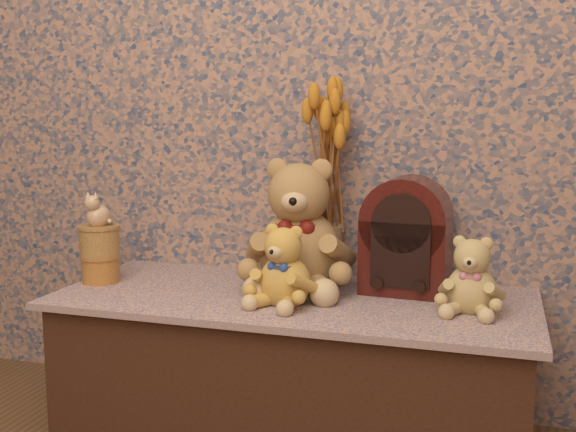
% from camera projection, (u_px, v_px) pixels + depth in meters
% --- Properties ---
extents(display_shelf, '(1.38, 0.60, 0.43)m').
position_uv_depth(display_shelf, '(293.00, 366.00, 2.04)').
color(display_shelf, '#3B447A').
rests_on(display_shelf, ground).
extents(teddy_large, '(0.38, 0.44, 0.42)m').
position_uv_depth(teddy_large, '(300.00, 219.00, 2.05)').
color(teddy_large, olive).
rests_on(teddy_large, display_shelf).
extents(teddy_medium, '(0.23, 0.26, 0.24)m').
position_uv_depth(teddy_medium, '(285.00, 262.00, 1.89)').
color(teddy_medium, '#C48A37').
rests_on(teddy_medium, display_shelf).
extents(teddy_small, '(0.19, 0.22, 0.22)m').
position_uv_depth(teddy_small, '(472.00, 271.00, 1.82)').
color(teddy_small, tan).
rests_on(teddy_small, display_shelf).
extents(cathedral_radio, '(0.26, 0.19, 0.34)m').
position_uv_depth(cathedral_radio, '(407.00, 235.00, 2.02)').
color(cathedral_radio, '#370F0A').
rests_on(cathedral_radio, display_shelf).
extents(ceramic_vase, '(0.12, 0.12, 0.18)m').
position_uv_depth(ceramic_vase, '(327.00, 254.00, 2.15)').
color(ceramic_vase, tan).
rests_on(ceramic_vase, display_shelf).
extents(dried_stalks, '(0.29, 0.29, 0.43)m').
position_uv_depth(dried_stalks, '(328.00, 156.00, 2.11)').
color(dried_stalks, orange).
rests_on(dried_stalks, ceramic_vase).
extents(biscuit_tin_lower, '(0.12, 0.12, 0.08)m').
position_uv_depth(biscuit_tin_lower, '(101.00, 269.00, 2.15)').
color(biscuit_tin_lower, gold).
rests_on(biscuit_tin_lower, display_shelf).
extents(biscuit_tin_upper, '(0.14, 0.14, 0.09)m').
position_uv_depth(biscuit_tin_upper, '(99.00, 241.00, 2.14)').
color(biscuit_tin_upper, '#D0B85B').
rests_on(biscuit_tin_upper, biscuit_tin_lower).
extents(cat_figurine, '(0.09, 0.10, 0.11)m').
position_uv_depth(cat_figurine, '(98.00, 208.00, 2.12)').
color(cat_figurine, silver).
rests_on(cat_figurine, biscuit_tin_upper).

